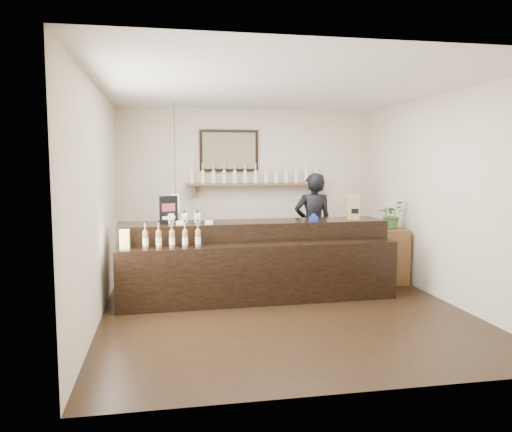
{
  "coord_description": "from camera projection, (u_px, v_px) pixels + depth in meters",
  "views": [
    {
      "loc": [
        -1.48,
        -6.17,
        1.86
      ],
      "look_at": [
        -0.2,
        0.7,
        1.12
      ],
      "focal_mm": 35.0,
      "sensor_mm": 36.0,
      "label": 1
    }
  ],
  "objects": [
    {
      "name": "ground",
      "position": [
        281.0,
        307.0,
        6.5
      ],
      "size": [
        5.0,
        5.0,
        0.0
      ],
      "primitive_type": "plane",
      "color": "black",
      "rests_on": "ground"
    },
    {
      "name": "room_shell",
      "position": [
        282.0,
        176.0,
        6.32
      ],
      "size": [
        5.0,
        5.0,
        5.0
      ],
      "color": "beige",
      "rests_on": "ground"
    },
    {
      "name": "back_wall_decor",
      "position": [
        242.0,
        170.0,
        8.61
      ],
      "size": [
        2.66,
        0.96,
        1.69
      ],
      "color": "brown",
      "rests_on": "ground"
    },
    {
      "name": "counter",
      "position": [
        256.0,
        262.0,
        6.95
      ],
      "size": [
        3.77,
        1.09,
        1.22
      ],
      "color": "black",
      "rests_on": "ground"
    },
    {
      "name": "promo_sign",
      "position": [
        169.0,
        210.0,
        6.75
      ],
      "size": [
        0.25,
        0.14,
        0.38
      ],
      "color": "black",
      "rests_on": "counter"
    },
    {
      "name": "paper_bag",
      "position": [
        353.0,
        207.0,
        7.22
      ],
      "size": [
        0.19,
        0.17,
        0.36
      ],
      "color": "olive",
      "rests_on": "counter"
    },
    {
      "name": "tape_dispenser",
      "position": [
        314.0,
        218.0,
        7.12
      ],
      "size": [
        0.12,
        0.05,
        0.1
      ],
      "color": "#172FA7",
      "rests_on": "counter"
    },
    {
      "name": "side_cabinet",
      "position": [
        390.0,
        255.0,
        7.82
      ],
      "size": [
        0.45,
        0.6,
        0.85
      ],
      "color": "brown",
      "rests_on": "ground"
    },
    {
      "name": "potted_plant",
      "position": [
        391.0,
        215.0,
        7.76
      ],
      "size": [
        0.52,
        0.5,
        0.44
      ],
      "primitive_type": "imported",
      "rotation": [
        0.0,
        0.0,
        0.58
      ],
      "color": "#386D2B",
      "rests_on": "side_cabinet"
    },
    {
      "name": "shopkeeper",
      "position": [
        313.0,
        219.0,
        8.08
      ],
      "size": [
        0.71,
        0.47,
        1.93
      ],
      "primitive_type": "imported",
      "rotation": [
        0.0,
        0.0,
        3.13
      ],
      "color": "black",
      "rests_on": "ground"
    }
  ]
}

